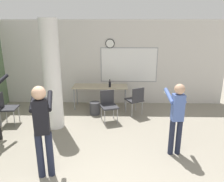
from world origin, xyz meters
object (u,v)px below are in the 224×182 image
at_px(person_playing_front, 42,125).
at_px(person_playing_side, 177,114).
at_px(chair_table_front, 108,104).
at_px(bottle_on_table, 110,84).
at_px(chair_table_right, 135,99).
at_px(folding_table, 100,87).
at_px(chair_by_left_wall, 6,106).

height_order(person_playing_front, person_playing_side, person_playing_front).
bearing_deg(person_playing_front, chair_table_front, 66.40).
relative_size(bottle_on_table, chair_table_right, 0.28).
bearing_deg(bottle_on_table, chair_table_right, -30.77).
xyz_separation_m(bottle_on_table, person_playing_front, (-1.05, -3.31, 0.17)).
distance_m(chair_table_front, person_playing_front, 2.64).
xyz_separation_m(folding_table, chair_table_right, (1.10, -0.58, -0.18)).
bearing_deg(chair_by_left_wall, person_playing_front, -50.45).
bearing_deg(chair_by_left_wall, folding_table, 27.58).
relative_size(bottle_on_table, person_playing_side, 0.16).
xyz_separation_m(chair_table_right, chair_by_left_wall, (-3.59, -0.72, 0.00)).
height_order(chair_table_right, person_playing_front, person_playing_front).
distance_m(folding_table, chair_by_left_wall, 2.81).
relative_size(folding_table, chair_table_right, 2.02).
relative_size(folding_table, person_playing_side, 1.14).
bearing_deg(chair_by_left_wall, person_playing_side, -17.68).
bearing_deg(chair_table_front, chair_by_left_wall, -174.69).
height_order(folding_table, bottle_on_table, bottle_on_table).
height_order(chair_table_front, chair_table_right, same).
relative_size(bottle_on_table, chair_by_left_wall, 0.28).
xyz_separation_m(chair_by_left_wall, person_playing_front, (1.75, -2.12, 0.49)).
height_order(bottle_on_table, chair_table_front, bottle_on_table).
distance_m(bottle_on_table, person_playing_front, 3.47).
bearing_deg(chair_table_front, chair_table_right, 30.07).
bearing_deg(chair_table_right, folding_table, 152.33).
bearing_deg(person_playing_side, person_playing_front, -162.93).
height_order(folding_table, chair_by_left_wall, chair_by_left_wall).
bearing_deg(person_playing_side, chair_by_left_wall, 162.32).
relative_size(chair_table_front, chair_by_left_wall, 1.00).
height_order(folding_table, person_playing_side, person_playing_side).
height_order(chair_table_right, chair_by_left_wall, same).
bearing_deg(chair_table_right, person_playing_side, -72.29).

